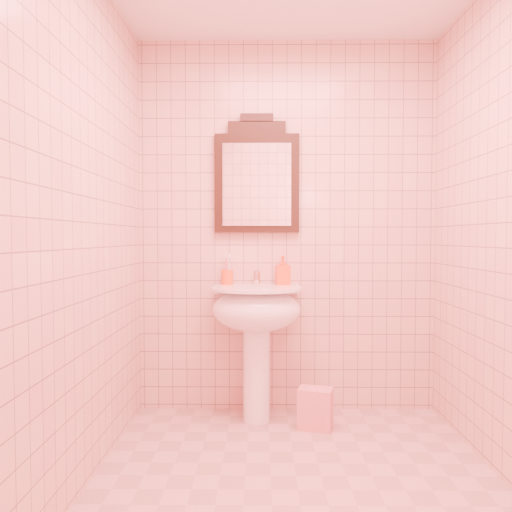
{
  "coord_description": "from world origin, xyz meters",
  "views": [
    {
      "loc": [
        -0.17,
        -2.29,
        1.18
      ],
      "look_at": [
        -0.2,
        0.55,
        1.07
      ],
      "focal_mm": 35.0,
      "sensor_mm": 36.0,
      "label": 1
    }
  ],
  "objects_px": {
    "pedestal_sink": "(257,319)",
    "toothbrush_cup": "(227,277)",
    "soap_dispenser": "(283,270)",
    "towel": "(315,408)",
    "mirror": "(257,178)"
  },
  "relations": [
    {
      "from": "pedestal_sink",
      "to": "toothbrush_cup",
      "type": "height_order",
      "value": "toothbrush_cup"
    },
    {
      "from": "soap_dispenser",
      "to": "towel",
      "type": "distance_m",
      "value": 0.9
    },
    {
      "from": "towel",
      "to": "mirror",
      "type": "bearing_deg",
      "value": 138.6
    },
    {
      "from": "pedestal_sink",
      "to": "soap_dispenser",
      "type": "xyz_separation_m",
      "value": [
        0.17,
        0.16,
        0.3
      ]
    },
    {
      "from": "toothbrush_cup",
      "to": "soap_dispenser",
      "type": "relative_size",
      "value": 0.94
    },
    {
      "from": "soap_dispenser",
      "to": "pedestal_sink",
      "type": "bearing_deg",
      "value": -146.05
    },
    {
      "from": "pedestal_sink",
      "to": "soap_dispenser",
      "type": "bearing_deg",
      "value": 41.87
    },
    {
      "from": "pedestal_sink",
      "to": "mirror",
      "type": "height_order",
      "value": "mirror"
    },
    {
      "from": "mirror",
      "to": "towel",
      "type": "bearing_deg",
      "value": -41.4
    },
    {
      "from": "toothbrush_cup",
      "to": "towel",
      "type": "distance_m",
      "value": 1.01
    },
    {
      "from": "mirror",
      "to": "soap_dispenser",
      "type": "relative_size",
      "value": 4.06
    },
    {
      "from": "toothbrush_cup",
      "to": "towel",
      "type": "xyz_separation_m",
      "value": [
        0.56,
        -0.28,
        -0.79
      ]
    },
    {
      "from": "mirror",
      "to": "pedestal_sink",
      "type": "bearing_deg",
      "value": -90.0
    },
    {
      "from": "towel",
      "to": "toothbrush_cup",
      "type": "bearing_deg",
      "value": 153.5
    },
    {
      "from": "mirror",
      "to": "towel",
      "type": "height_order",
      "value": "mirror"
    }
  ]
}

